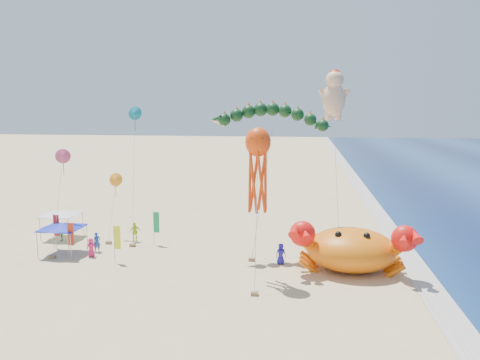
{
  "coord_description": "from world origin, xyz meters",
  "views": [
    {
      "loc": [
        3.12,
        -35.57,
        12.47
      ],
      "look_at": [
        -2.0,
        2.0,
        6.5
      ],
      "focal_mm": 35.0,
      "sensor_mm": 36.0,
      "label": 1
    }
  ],
  "objects_px": {
    "cherub_kite": "(334,94)",
    "canopy_white": "(61,213)",
    "crab_inflatable": "(351,248)",
    "canopy_blue": "(62,226)",
    "octopus_kite": "(258,164)",
    "dragon_kite": "(271,120)"
  },
  "relations": [
    {
      "from": "dragon_kite",
      "to": "octopus_kite",
      "type": "bearing_deg",
      "value": -94.84
    },
    {
      "from": "crab_inflatable",
      "to": "cherub_kite",
      "type": "bearing_deg",
      "value": 95.08
    },
    {
      "from": "canopy_blue",
      "to": "crab_inflatable",
      "type": "bearing_deg",
      "value": -2.5
    },
    {
      "from": "cherub_kite",
      "to": "crab_inflatable",
      "type": "bearing_deg",
      "value": -84.92
    },
    {
      "from": "crab_inflatable",
      "to": "dragon_kite",
      "type": "distance_m",
      "value": 12.14
    },
    {
      "from": "canopy_blue",
      "to": "cherub_kite",
      "type": "bearing_deg",
      "value": 23.2
    },
    {
      "from": "crab_inflatable",
      "to": "cherub_kite",
      "type": "xyz_separation_m",
      "value": [
        -0.97,
        10.93,
        11.9
      ]
    },
    {
      "from": "canopy_white",
      "to": "octopus_kite",
      "type": "bearing_deg",
      "value": -21.95
    },
    {
      "from": "cherub_kite",
      "to": "canopy_white",
      "type": "distance_m",
      "value": 28.46
    },
    {
      "from": "cherub_kite",
      "to": "dragon_kite",
      "type": "bearing_deg",
      "value": -127.19
    },
    {
      "from": "octopus_kite",
      "to": "canopy_blue",
      "type": "distance_m",
      "value": 18.36
    },
    {
      "from": "dragon_kite",
      "to": "octopus_kite",
      "type": "height_order",
      "value": "dragon_kite"
    },
    {
      "from": "cherub_kite",
      "to": "canopy_blue",
      "type": "distance_m",
      "value": 27.48
    },
    {
      "from": "crab_inflatable",
      "to": "cherub_kite",
      "type": "relative_size",
      "value": 0.58
    },
    {
      "from": "dragon_kite",
      "to": "cherub_kite",
      "type": "bearing_deg",
      "value": 52.81
    },
    {
      "from": "cherub_kite",
      "to": "octopus_kite",
      "type": "distance_m",
      "value": 15.4
    },
    {
      "from": "cherub_kite",
      "to": "canopy_white",
      "type": "xyz_separation_m",
      "value": [
        -25.62,
        -5.27,
        -11.24
      ]
    },
    {
      "from": "octopus_kite",
      "to": "canopy_white",
      "type": "xyz_separation_m",
      "value": [
        -19.61,
        7.9,
        -6.0
      ]
    },
    {
      "from": "octopus_kite",
      "to": "canopy_white",
      "type": "relative_size",
      "value": 3.26
    },
    {
      "from": "canopy_blue",
      "to": "canopy_white",
      "type": "xyz_separation_m",
      "value": [
        -2.57,
        4.61,
        -0.0
      ]
    },
    {
      "from": "octopus_kite",
      "to": "canopy_white",
      "type": "bearing_deg",
      "value": 158.05
    },
    {
      "from": "cherub_kite",
      "to": "canopy_blue",
      "type": "relative_size",
      "value": 4.55
    }
  ]
}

